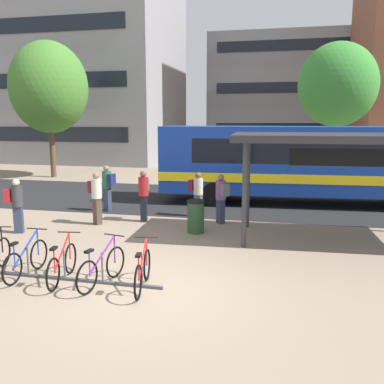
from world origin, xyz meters
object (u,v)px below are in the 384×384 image
commuter_navy_pack_1 (107,185)px  commuter_maroon_pack_2 (197,191)px  commuter_grey_pack_4 (144,192)px  street_tree_1 (338,85)px  city_bus (306,161)px  transit_shelter (362,141)px  commuter_red_pack_0 (16,202)px  trash_bin (196,216)px  parked_bicycle_red_4 (143,272)px  parked_bicycle_red_2 (62,265)px  commuter_grey_pack_5 (221,195)px  commuter_maroon_pack_3 (96,194)px  street_tree_0 (49,88)px  parked_bicycle_blue_1 (26,260)px  parked_bicycle_purple_3 (102,268)px

commuter_navy_pack_1 → commuter_maroon_pack_2: size_ratio=1.09×
commuter_grey_pack_4 → street_tree_1: bearing=142.6°
city_bus → commuter_maroon_pack_2: size_ratio=7.53×
commuter_maroon_pack_2 → transit_shelter: bearing=-9.9°
commuter_red_pack_0 → trash_bin: bearing=-5.2°
parked_bicycle_red_4 → commuter_red_pack_0: commuter_red_pack_0 is taller
transit_shelter → commuter_maroon_pack_2: transit_shelter is taller
parked_bicycle_red_2 → trash_bin: bearing=-32.1°
commuter_grey_pack_5 → trash_bin: 1.49m
commuter_grey_pack_4 → trash_bin: bearing=55.0°
commuter_maroon_pack_3 → street_tree_0: size_ratio=0.22×
commuter_maroon_pack_2 → trash_bin: bearing=-66.9°
street_tree_0 → trash_bin: bearing=-43.5°
parked_bicycle_blue_1 → commuter_maroon_pack_3: commuter_maroon_pack_3 is taller
parked_bicycle_red_4 → commuter_red_pack_0: 6.26m
parked_bicycle_blue_1 → commuter_maroon_pack_3: 4.86m
parked_bicycle_purple_3 → trash_bin: size_ratio=1.65×
commuter_grey_pack_5 → parked_bicycle_red_4: bearing=131.5°
commuter_red_pack_0 → street_tree_1: bearing=37.0°
commuter_maroon_pack_3 → commuter_grey_pack_4: 1.60m
commuter_red_pack_0 → commuter_maroon_pack_2: bearing=16.2°
parked_bicycle_purple_3 → commuter_grey_pack_5: (1.65, 5.88, 0.59)m
parked_bicycle_purple_3 → street_tree_1: (6.53, 19.02, 5.09)m
parked_bicycle_red_4 → commuter_maroon_pack_3: commuter_maroon_pack_3 is taller
parked_bicycle_purple_3 → commuter_maroon_pack_2: bearing=5.4°
parked_bicycle_red_4 → trash_bin: trash_bin is taller
parked_bicycle_purple_3 → street_tree_0: (-10.07, 15.12, 4.92)m
transit_shelter → commuter_grey_pack_4: bearing=168.7°
commuter_navy_pack_1 → street_tree_1: 16.00m
city_bus → commuter_grey_pack_4: city_bus is taller
city_bus → commuter_maroon_pack_2: 5.13m
parked_bicycle_red_4 → trash_bin: (0.13, 4.60, 0.13)m
city_bus → parked_bicycle_purple_3: bearing=62.2°
commuter_navy_pack_1 → trash_bin: 4.58m
commuter_grey_pack_4 → commuter_maroon_pack_3: bearing=-70.6°
transit_shelter → commuter_grey_pack_4: (-6.78, 0.98, -1.88)m
commuter_maroon_pack_3 → commuter_maroon_pack_2: bearing=64.9°
parked_bicycle_purple_3 → street_tree_0: size_ratio=0.21×
commuter_red_pack_0 → street_tree_0: street_tree_0 is taller
parked_bicycle_red_2 → commuter_navy_pack_1: size_ratio=0.97×
transit_shelter → commuter_grey_pack_5: bearing=160.4°
commuter_grey_pack_5 → parked_bicycle_purple_3: bearing=122.9°
commuter_maroon_pack_2 → commuter_maroon_pack_3: size_ratio=0.92×
trash_bin → street_tree_0: (-11.12, 10.54, 4.79)m
parked_bicycle_blue_1 → commuter_grey_pack_4: bearing=-9.7°
parked_bicycle_blue_1 → parked_bicycle_red_4: (2.80, -0.12, 0.00)m
parked_bicycle_red_4 → street_tree_1: size_ratio=0.22×
parked_bicycle_red_4 → street_tree_0: 19.34m
commuter_maroon_pack_2 → parked_bicycle_purple_3: bearing=-83.0°
parked_bicycle_red_4 → commuter_maroon_pack_2: 6.80m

